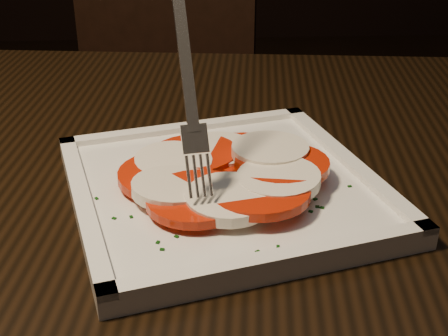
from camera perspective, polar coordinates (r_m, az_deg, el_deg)
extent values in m
cube|color=black|center=(0.64, -8.07, -1.81)|extent=(1.28, 0.93, 0.04)
cube|color=black|center=(1.39, -6.73, 2.16)|extent=(0.49, 0.49, 0.04)
cube|color=black|center=(1.49, -5.44, 14.06)|extent=(0.42, 0.12, 0.46)
cylinder|color=black|center=(1.43, -15.10, -9.49)|extent=(0.04, 0.04, 0.41)
cylinder|color=black|center=(1.34, -0.44, -11.12)|extent=(0.04, 0.04, 0.41)
cylinder|color=black|center=(1.71, -10.69, -2.42)|extent=(0.04, 0.04, 0.41)
cylinder|color=black|center=(1.63, 1.41, -3.33)|extent=(0.04, 0.04, 0.41)
cube|color=white|center=(0.57, 0.00, -2.01)|extent=(0.33, 0.33, 0.01)
cylinder|color=red|center=(0.61, 2.15, 1.12)|extent=(0.09, 0.09, 0.02)
cylinder|color=white|center=(0.61, -0.37, 1.52)|extent=(0.07, 0.07, 0.01)
cylinder|color=red|center=(0.60, -2.81, 1.16)|extent=(0.09, 0.09, 0.01)
cylinder|color=white|center=(0.59, -4.64, 0.46)|extent=(0.07, 0.07, 0.02)
cylinder|color=red|center=(0.56, -5.35, -0.75)|extent=(0.09, 0.09, 0.01)
cylinder|color=white|center=(0.54, -4.63, -1.83)|extent=(0.07, 0.07, 0.02)
cylinder|color=red|center=(0.52, -2.51, -2.76)|extent=(0.09, 0.09, 0.01)
cylinder|color=white|center=(0.51, 0.44, -2.83)|extent=(0.07, 0.07, 0.01)
cylinder|color=red|center=(0.52, 3.25, -2.31)|extent=(0.09, 0.09, 0.01)
cylinder|color=white|center=(0.54, 5.02, -1.03)|extent=(0.07, 0.07, 0.01)
cylinder|color=red|center=(0.57, 5.32, 0.27)|extent=(0.09, 0.09, 0.01)
cylinder|color=white|center=(0.59, 4.24, 1.60)|extent=(0.07, 0.07, 0.01)
cube|color=#1C530E|center=(0.59, -3.30, 1.11)|extent=(0.04, 0.04, 0.00)
cube|color=#1C530E|center=(0.55, -2.99, -1.25)|extent=(0.01, 0.03, 0.01)
cube|color=#1C530E|center=(0.54, -3.24, -1.73)|extent=(0.03, 0.03, 0.00)
cube|color=#1C530E|center=(0.52, 4.57, -2.88)|extent=(0.03, 0.02, 0.00)
cube|color=#1C530E|center=(0.54, 2.79, -1.88)|extent=(0.02, 0.04, 0.00)
cube|color=#1C530E|center=(0.53, -1.58, -2.05)|extent=(0.04, 0.02, 0.00)
cube|color=#1C530E|center=(0.60, 5.31, 1.49)|extent=(0.04, 0.03, 0.00)
cube|color=#0A3609|center=(0.48, 4.96, -7.18)|extent=(0.00, 0.00, 0.00)
cube|color=#0A3609|center=(0.48, -5.68, -7.42)|extent=(0.00, 0.00, 0.00)
cube|color=#0A3609|center=(0.57, 11.42, -1.65)|extent=(0.00, 0.00, 0.00)
cube|color=#0A3609|center=(0.55, -11.58, -2.74)|extent=(0.00, 0.00, 0.00)
cube|color=#0A3609|center=(0.66, -1.92, 3.17)|extent=(0.00, 0.00, 0.00)
cube|color=#0A3609|center=(0.53, 8.96, -3.60)|extent=(0.00, 0.00, 0.00)
cube|color=#0A3609|center=(0.49, -6.07, -6.77)|extent=(0.00, 0.00, 0.00)
cube|color=#0A3609|center=(0.55, 8.33, -2.83)|extent=(0.00, 0.00, 0.00)
cube|color=#0A3609|center=(0.49, -4.37, -6.27)|extent=(0.00, 0.00, 0.00)
cube|color=#0A3609|center=(0.62, -7.45, 1.10)|extent=(0.00, 0.00, 0.00)
cube|color=#0A3609|center=(0.53, 8.54, -3.51)|extent=(0.00, 0.00, 0.00)
cube|color=#0A3609|center=(0.64, -2.87, 2.27)|extent=(0.00, 0.00, 0.00)
cube|color=#0A3609|center=(0.47, 3.08, -7.64)|extent=(0.00, 0.00, 0.00)
cube|color=#0A3609|center=(0.65, 0.49, 2.49)|extent=(0.00, 0.00, 0.00)
cube|color=#0A3609|center=(0.56, -8.47, -2.21)|extent=(0.00, 0.00, 0.00)
cube|color=#0A3609|center=(0.52, -10.01, -4.55)|extent=(0.00, 0.00, 0.00)
cube|color=#0A3609|center=(0.52, -8.48, -4.44)|extent=(0.00, 0.00, 0.00)
cube|color=#0A3609|center=(0.53, 7.93, -3.96)|extent=(0.00, 0.00, 0.00)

